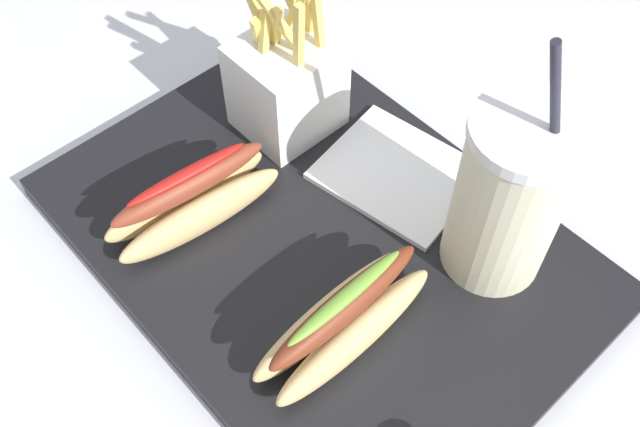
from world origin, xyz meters
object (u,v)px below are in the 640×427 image
object	(u,v)px
soda_cup	(509,198)
fries_basket	(287,84)
hot_dog_2	(193,200)
hot_dog_1	(344,319)
napkin_stack	(399,174)

from	to	relation	value
soda_cup	fries_basket	size ratio (longest dim) A/B	1.38
soda_cup	hot_dog_2	size ratio (longest dim) A/B	1.47
fries_basket	hot_dog_2	size ratio (longest dim) A/B	1.06
soda_cup	hot_dog_1	xyz separation A→B (m)	(-0.03, -0.14, -0.06)
hot_dog_1	hot_dog_2	xyz separation A→B (m)	(-0.17, -0.02, 0.00)
soda_cup	hot_dog_2	distance (m)	0.26
hot_dog_1	napkin_stack	size ratio (longest dim) A/B	1.23
soda_cup	napkin_stack	bearing A→B (deg)	177.40
hot_dog_2	napkin_stack	bearing A→B (deg)	61.89
napkin_stack	soda_cup	bearing A→B (deg)	-2.60
hot_dog_1	napkin_stack	bearing A→B (deg)	119.01
hot_dog_1	napkin_stack	xyz separation A→B (m)	(-0.08, 0.15, -0.02)
fries_basket	hot_dog_1	world-z (taller)	fries_basket
hot_dog_2	napkin_stack	xyz separation A→B (m)	(0.09, 0.17, -0.02)
soda_cup	fries_basket	bearing A→B (deg)	-173.94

